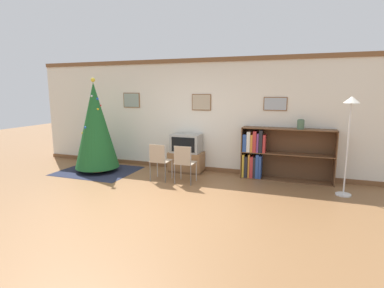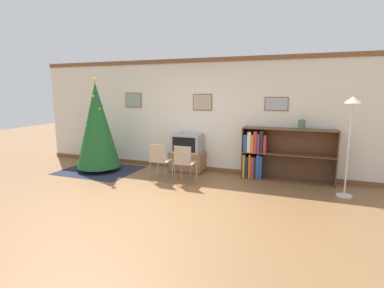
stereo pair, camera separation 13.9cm
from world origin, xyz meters
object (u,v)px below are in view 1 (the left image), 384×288
Objects in this scene: television at (186,143)px; tv_console at (186,162)px; christmas_tree at (95,126)px; vase at (301,124)px; folding_chair_right at (184,162)px; folding_chair_left at (159,160)px; bookshelf at (268,154)px; standing_lamp at (350,120)px.

tv_console is at bearing 90.00° from television.
christmas_tree reaches higher than tv_console.
tv_console is 3.97× the size of vase.
folding_chair_left is at bearing 180.00° from folding_chair_right.
vase reaches higher than television.
christmas_tree is 2.34m from tv_console.
christmas_tree is at bearing 172.64° from folding_chair_left.
christmas_tree is at bearing -169.57° from bookshelf.
bookshelf reaches higher than folding_chair_left.
standing_lamp is (3.09, 0.32, 0.94)m from folding_chair_right.
christmas_tree reaches higher than bookshelf.
vase is (4.62, 0.70, 0.13)m from christmas_tree.
folding_chair_right is at bearing -72.29° from tv_console.
television is at bearing 107.76° from folding_chair_right.
folding_chair_left is 2.41m from bookshelf.
folding_chair_left is 3.98× the size of vase.
bookshelf reaches higher than television.
bookshelf is (1.92, 0.06, -0.15)m from television.
folding_chair_left and folding_chair_right have the same top height.
bookshelf is at bearing 10.43° from christmas_tree.
television is 1.92m from bookshelf.
vase is (2.84, 0.93, 0.78)m from folding_chair_left.
folding_chair_left is 0.44× the size of standing_lamp.
folding_chair_right is at bearing 0.00° from folding_chair_left.
bookshelf is (1.63, 0.96, 0.08)m from folding_chair_right.
bookshelf is at bearing 30.58° from folding_chair_right.
standing_lamp reaches higher than television.
folding_chair_right is (0.58, 0.00, 0.00)m from folding_chair_left.
tv_console is at bearing 18.02° from christmas_tree.
vase is (2.27, 0.93, 0.78)m from folding_chair_right.
bookshelf is (3.98, 0.73, -0.56)m from christmas_tree.
tv_console is 0.42× the size of bookshelf.
bookshelf is 0.94m from vase.
standing_lamp is at bearing -23.84° from bookshelf.
standing_lamp is (1.46, -0.65, 0.86)m from bookshelf.
vase is (0.64, -0.03, 0.70)m from bookshelf.
standing_lamp is (5.45, 0.09, 0.29)m from christmas_tree.
television is at bearing -178.10° from bookshelf.
bookshelf is at bearing 156.16° from standing_lamp.
folding_chair_right is 2.57m from vase.
television is 0.97m from folding_chair_right.
folding_chair_right is 1.89m from bookshelf.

